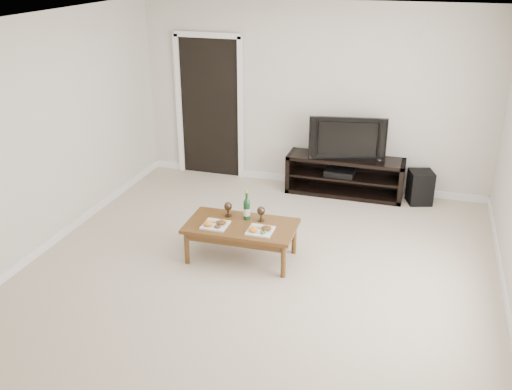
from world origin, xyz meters
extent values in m
plane|color=beige|center=(0.00, 0.00, 0.00)|extent=(5.50, 5.50, 0.00)
cube|color=beige|center=(0.00, 2.77, 1.30)|extent=(5.00, 0.04, 2.60)
cube|color=white|center=(0.00, 0.00, 2.62)|extent=(5.00, 5.50, 0.04)
cube|color=black|center=(-1.55, 2.73, 1.02)|extent=(0.90, 0.02, 2.05)
cube|color=black|center=(0.54, 2.50, 0.28)|extent=(1.62, 0.45, 0.55)
imported|color=black|center=(0.54, 2.50, 0.85)|extent=(1.05, 0.31, 0.60)
cube|color=black|center=(0.47, 2.48, 0.33)|extent=(0.41, 0.32, 0.08)
cube|color=black|center=(1.57, 2.50, 0.23)|extent=(0.38, 0.38, 0.46)
cube|color=brown|center=(-0.27, 0.33, 0.21)|extent=(1.22, 0.69, 0.42)
cube|color=white|center=(-0.53, 0.22, 0.45)|extent=(0.27, 0.27, 0.07)
cube|color=white|center=(-0.02, 0.23, 0.45)|extent=(0.27, 0.27, 0.07)
cylinder|color=#103D1A|center=(-0.25, 0.48, 0.59)|extent=(0.07, 0.07, 0.35)
camera|label=1|loc=(1.53, -4.99, 3.19)|focal=40.00mm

